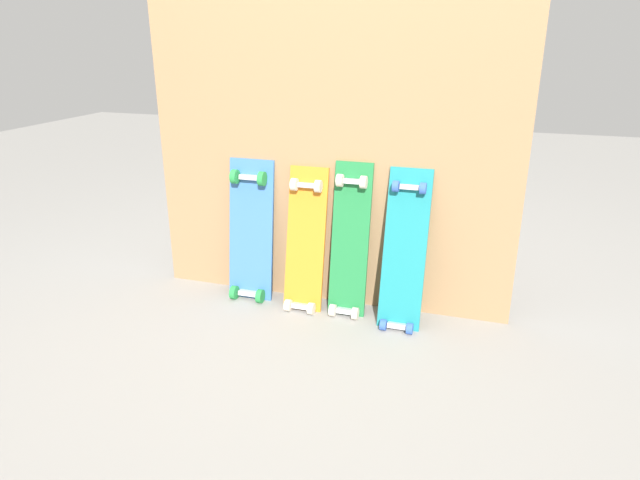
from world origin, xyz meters
TOP-DOWN VIEW (x-y plane):
  - ground_plane at (0.00, 0.00)m, footprint 12.00×12.00m
  - plywood_wall_panel at (0.00, 0.07)m, footprint 1.84×0.04m
  - skateboard_blue at (-0.39, -0.02)m, footprint 0.24×0.18m
  - skateboard_orange at (-0.09, -0.04)m, footprint 0.20×0.22m
  - skateboard_green at (0.14, -0.03)m, footprint 0.19×0.20m
  - skateboard_teal at (0.41, -0.07)m, footprint 0.20×0.26m

SIDE VIEW (x-z plane):
  - ground_plane at x=0.00m, z-range 0.00..0.00m
  - skateboard_orange at x=-0.09m, z-range -0.07..0.71m
  - skateboard_teal at x=0.41m, z-range -0.07..0.74m
  - skateboard_blue at x=-0.39m, z-range -0.06..0.73m
  - skateboard_green at x=0.14m, z-range -0.07..0.75m
  - plywood_wall_panel at x=0.00m, z-range 0.00..1.68m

